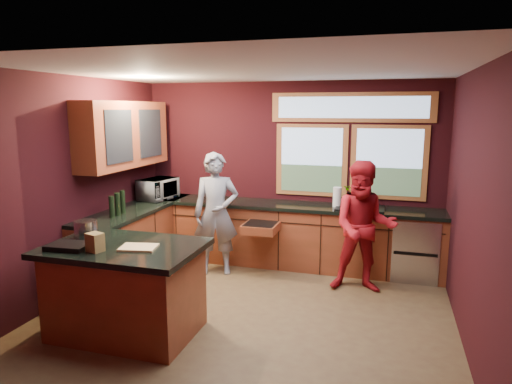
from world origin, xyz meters
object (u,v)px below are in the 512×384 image
at_px(person_grey, 216,214).
at_px(person_red, 364,227).
at_px(island, 126,289).
at_px(stock_pot, 86,229).
at_px(cutting_board, 139,247).

bearing_deg(person_grey, person_red, -21.65).
bearing_deg(island, person_grey, 82.88).
bearing_deg(stock_pot, cutting_board, -14.93).
height_order(person_grey, person_red, person_grey).
relative_size(cutting_board, stock_pot, 1.46).
relative_size(island, stock_pot, 6.46).
relative_size(person_red, cutting_board, 4.78).
relative_size(person_grey, person_red, 1.03).
height_order(person_grey, stock_pot, person_grey).
height_order(person_grey, cutting_board, person_grey).
distance_m(person_grey, person_red, 2.02).
distance_m(island, stock_pot, 0.80).
xyz_separation_m(person_grey, stock_pot, (-0.79, -1.78, 0.18)).
bearing_deg(stock_pot, person_red, 31.00).
relative_size(person_grey, stock_pot, 7.14).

